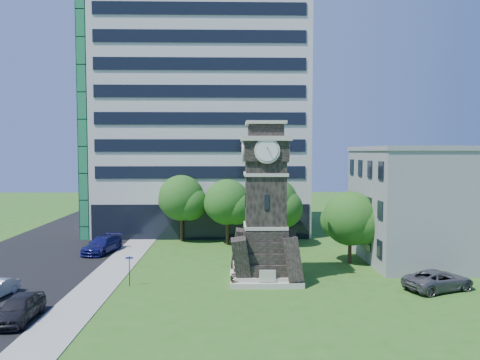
{
  "coord_description": "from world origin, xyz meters",
  "views": [
    {
      "loc": [
        0.27,
        -33.83,
        9.94
      ],
      "look_at": [
        1.15,
        6.21,
        7.49
      ],
      "focal_mm": 35.0,
      "sensor_mm": 36.0,
      "label": 1
    }
  ],
  "objects_px": {
    "car_east_lot": "(438,280)",
    "park_bench": "(244,279)",
    "clock_tower": "(265,212)",
    "car_street_south": "(19,308)",
    "car_street_north": "(102,245)",
    "street_sign": "(129,267)"
  },
  "relations": [
    {
      "from": "street_sign",
      "to": "car_east_lot",
      "type": "bearing_deg",
      "value": -9.09
    },
    {
      "from": "clock_tower",
      "to": "car_street_south",
      "type": "distance_m",
      "value": 17.99
    },
    {
      "from": "car_street_north",
      "to": "street_sign",
      "type": "xyz_separation_m",
      "value": [
        5.14,
        -11.56,
        0.62
      ]
    },
    {
      "from": "car_street_north",
      "to": "car_east_lot",
      "type": "xyz_separation_m",
      "value": [
        27.51,
        -13.0,
        -0.06
      ]
    },
    {
      "from": "clock_tower",
      "to": "car_east_lot",
      "type": "height_order",
      "value": "clock_tower"
    },
    {
      "from": "car_east_lot",
      "to": "street_sign",
      "type": "distance_m",
      "value": 22.43
    },
    {
      "from": "clock_tower",
      "to": "park_bench",
      "type": "bearing_deg",
      "value": -130.21
    },
    {
      "from": "street_sign",
      "to": "car_street_south",
      "type": "bearing_deg",
      "value": -130.64
    },
    {
      "from": "clock_tower",
      "to": "car_street_south",
      "type": "bearing_deg",
      "value": -150.01
    },
    {
      "from": "car_street_south",
      "to": "car_street_north",
      "type": "xyz_separation_m",
      "value": [
        -0.19,
        18.56,
        0.02
      ]
    },
    {
      "from": "park_bench",
      "to": "car_street_south",
      "type": "bearing_deg",
      "value": -166.86
    },
    {
      "from": "clock_tower",
      "to": "car_street_south",
      "type": "relative_size",
      "value": 2.69
    },
    {
      "from": "park_bench",
      "to": "car_east_lot",
      "type": "bearing_deg",
      "value": -18.24
    },
    {
      "from": "car_street_south",
      "to": "car_street_north",
      "type": "distance_m",
      "value": 18.56
    },
    {
      "from": "car_street_north",
      "to": "car_east_lot",
      "type": "distance_m",
      "value": 30.43
    },
    {
      "from": "car_east_lot",
      "to": "street_sign",
      "type": "relative_size",
      "value": 2.32
    },
    {
      "from": "car_east_lot",
      "to": "park_bench",
      "type": "xyz_separation_m",
      "value": [
        -13.92,
        1.16,
        -0.19
      ]
    },
    {
      "from": "car_east_lot",
      "to": "street_sign",
      "type": "bearing_deg",
      "value": 64.83
    },
    {
      "from": "clock_tower",
      "to": "car_east_lot",
      "type": "distance_m",
      "value": 13.43
    },
    {
      "from": "car_street_south",
      "to": "car_east_lot",
      "type": "bearing_deg",
      "value": 10.52
    },
    {
      "from": "car_street_north",
      "to": "park_bench",
      "type": "xyz_separation_m",
      "value": [
        13.59,
        -11.84,
        -0.26
      ]
    },
    {
      "from": "car_street_south",
      "to": "car_east_lot",
      "type": "xyz_separation_m",
      "value": [
        27.32,
        5.56,
        -0.05
      ]
    }
  ]
}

